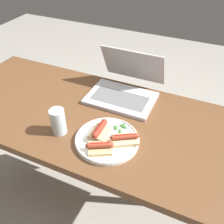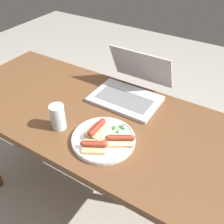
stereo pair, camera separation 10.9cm
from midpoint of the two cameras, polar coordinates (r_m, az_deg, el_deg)
The scene contains 9 objects.
ground_plane at distance 1.79m, azimuth -6.80°, elevation -19.77°, with size 6.00×6.00×0.00m, color #9E998E.
desk at distance 1.26m, azimuth -9.11°, elevation -3.25°, with size 1.41×0.65×0.78m.
laptop at distance 1.27m, azimuth 0.43°, elevation 5.34°, with size 0.33×0.32×0.22m.
plate at distance 1.03m, azimuth -4.17°, elevation -6.45°, with size 0.27×0.27×0.02m.
sausage_toast_left at distance 0.98m, azimuth -6.02°, elevation -8.12°, with size 0.11×0.11×0.04m.
sausage_toast_middle at distance 1.04m, azimuth -5.84°, elevation -4.42°, with size 0.07×0.12×0.05m.
sausage_toast_right at distance 1.01m, azimuth -0.20°, elevation -6.27°, with size 0.12×0.11×0.04m.
salad_pile at distance 1.07m, azimuth -1.08°, elevation -3.72°, with size 0.06×0.07×0.01m.
drinking_glass at distance 1.08m, azimuth -15.05°, elevation -2.23°, with size 0.06×0.06×0.12m.
Camera 1 is at (0.52, -0.79, 1.52)m, focal length 40.00 mm.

